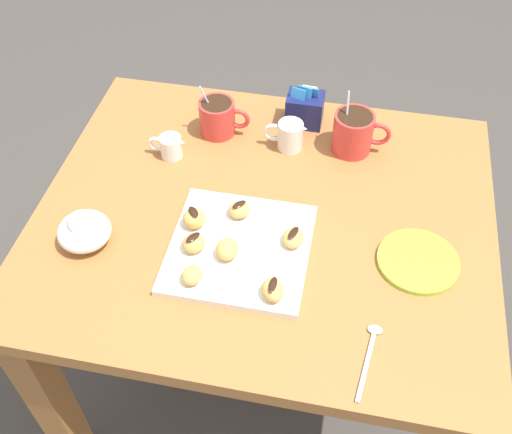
# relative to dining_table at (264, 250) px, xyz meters

# --- Properties ---
(ground_plane) EXTENTS (8.00, 8.00, 0.00)m
(ground_plane) POSITION_rel_dining_table_xyz_m (0.00, 0.00, -0.60)
(ground_plane) COLOR #423D38
(dining_table) EXTENTS (0.99, 0.84, 0.73)m
(dining_table) POSITION_rel_dining_table_xyz_m (0.00, 0.00, 0.00)
(dining_table) COLOR #A36633
(dining_table) RESTS_ON ground_plane
(pastry_plate_square) EXTENTS (0.28, 0.28, 0.02)m
(pastry_plate_square) POSITION_rel_dining_table_xyz_m (-0.03, -0.12, 0.14)
(pastry_plate_square) COLOR white
(pastry_plate_square) RESTS_ON dining_table
(coffee_mug_red_left) EXTENTS (0.13, 0.09, 0.13)m
(coffee_mug_red_left) POSITION_rel_dining_table_xyz_m (-0.16, 0.25, 0.18)
(coffee_mug_red_left) COLOR red
(coffee_mug_red_left) RESTS_ON dining_table
(coffee_mug_red_right) EXTENTS (0.14, 0.10, 0.15)m
(coffee_mug_red_right) POSITION_rel_dining_table_xyz_m (0.17, 0.25, 0.19)
(coffee_mug_red_right) COLOR red
(coffee_mug_red_right) RESTS_ON dining_table
(cream_pitcher_white) EXTENTS (0.10, 0.06, 0.07)m
(cream_pitcher_white) POSITION_rel_dining_table_xyz_m (0.02, 0.22, 0.17)
(cream_pitcher_white) COLOR white
(cream_pitcher_white) RESTS_ON dining_table
(sugar_caddy) EXTENTS (0.09, 0.07, 0.11)m
(sugar_caddy) POSITION_rel_dining_table_xyz_m (0.04, 0.33, 0.17)
(sugar_caddy) COLOR #191E51
(sugar_caddy) RESTS_ON dining_table
(ice_cream_bowl) EXTENTS (0.11, 0.11, 0.08)m
(ice_cream_bowl) POSITION_rel_dining_table_xyz_m (-0.35, -0.15, 0.17)
(ice_cream_bowl) COLOR white
(ice_cream_bowl) RESTS_ON dining_table
(chocolate_sauce_pitcher) EXTENTS (0.09, 0.05, 0.06)m
(chocolate_sauce_pitcher) POSITION_rel_dining_table_xyz_m (-0.25, 0.14, 0.16)
(chocolate_sauce_pitcher) COLOR white
(chocolate_sauce_pitcher) RESTS_ON dining_table
(saucer_lime_left) EXTENTS (0.17, 0.17, 0.01)m
(saucer_lime_left) POSITION_rel_dining_table_xyz_m (0.33, -0.08, 0.14)
(saucer_lime_left) COLOR #9EC633
(saucer_lime_left) RESTS_ON dining_table
(loose_spoon_near_saucer) EXTENTS (0.04, 0.16, 0.01)m
(loose_spoon_near_saucer) POSITION_rel_dining_table_xyz_m (0.25, -0.30, 0.13)
(loose_spoon_near_saucer) COLOR silver
(loose_spoon_near_saucer) RESTS_ON dining_table
(beignet_0) EXTENTS (0.04, 0.05, 0.03)m
(beignet_0) POSITION_rel_dining_table_xyz_m (-0.10, -0.22, 0.16)
(beignet_0) COLOR #DBA351
(beignet_0) RESTS_ON pastry_plate_square
(beignet_1) EXTENTS (0.05, 0.05, 0.04)m
(beignet_1) POSITION_rel_dining_table_xyz_m (-0.05, -0.14, 0.17)
(beignet_1) COLOR #DBA351
(beignet_1) RESTS_ON pastry_plate_square
(beignet_2) EXTENTS (0.06, 0.06, 0.04)m
(beignet_2) POSITION_rel_dining_table_xyz_m (-0.14, -0.08, 0.17)
(beignet_2) COLOR #DBA351
(beignet_2) RESTS_ON pastry_plate_square
(chocolate_drizzle_2) EXTENTS (0.03, 0.04, 0.00)m
(chocolate_drizzle_2) POSITION_rel_dining_table_xyz_m (-0.14, -0.08, 0.19)
(chocolate_drizzle_2) COLOR black
(chocolate_drizzle_2) RESTS_ON beignet_2
(beignet_3) EXTENTS (0.06, 0.07, 0.03)m
(beignet_3) POSITION_rel_dining_table_xyz_m (0.06, -0.22, 0.16)
(beignet_3) COLOR #DBA351
(beignet_3) RESTS_ON pastry_plate_square
(chocolate_drizzle_3) EXTENTS (0.02, 0.04, 0.00)m
(chocolate_drizzle_3) POSITION_rel_dining_table_xyz_m (0.06, -0.22, 0.18)
(chocolate_drizzle_3) COLOR black
(chocolate_drizzle_3) RESTS_ON beignet_3
(beignet_4) EXTENTS (0.04, 0.05, 0.03)m
(beignet_4) POSITION_rel_dining_table_xyz_m (0.08, -0.09, 0.16)
(beignet_4) COLOR #DBA351
(beignet_4) RESTS_ON pastry_plate_square
(chocolate_drizzle_4) EXTENTS (0.03, 0.04, 0.00)m
(chocolate_drizzle_4) POSITION_rel_dining_table_xyz_m (0.08, -0.09, 0.18)
(chocolate_drizzle_4) COLOR black
(chocolate_drizzle_4) RESTS_ON beignet_4
(beignet_5) EXTENTS (0.06, 0.06, 0.03)m
(beignet_5) POSITION_rel_dining_table_xyz_m (-0.05, -0.03, 0.16)
(beignet_5) COLOR #DBA351
(beignet_5) RESTS_ON pastry_plate_square
(chocolate_drizzle_5) EXTENTS (0.03, 0.03, 0.00)m
(chocolate_drizzle_5) POSITION_rel_dining_table_xyz_m (-0.05, -0.03, 0.18)
(chocolate_drizzle_5) COLOR black
(chocolate_drizzle_5) RESTS_ON beignet_5
(beignet_6) EXTENTS (0.07, 0.07, 0.03)m
(beignet_6) POSITION_rel_dining_table_xyz_m (-0.12, -0.14, 0.16)
(beignet_6) COLOR #DBA351
(beignet_6) RESTS_ON pastry_plate_square
(chocolate_drizzle_6) EXTENTS (0.03, 0.04, 0.00)m
(chocolate_drizzle_6) POSITION_rel_dining_table_xyz_m (-0.12, -0.14, 0.18)
(chocolate_drizzle_6) COLOR black
(chocolate_drizzle_6) RESTS_ON beignet_6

